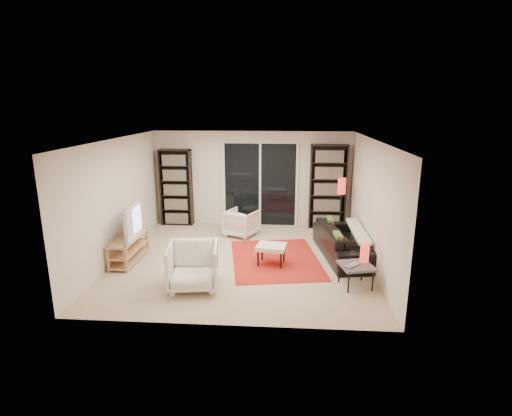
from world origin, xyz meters
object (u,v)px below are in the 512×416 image
object	(u,v)px
sofa	(344,242)
floor_lamp	(341,192)
tv_stand	(129,248)
armchair_front	(193,266)
bookshelf_left	(176,187)
side_table	(356,267)
ottoman	(271,248)
bookshelf_right	(328,187)
armchair_back	(241,223)

from	to	relation	value
sofa	floor_lamp	world-z (taller)	floor_lamp
tv_stand	armchair_front	distance (m)	1.91
bookshelf_left	floor_lamp	world-z (taller)	bookshelf_left
bookshelf_left	armchair_front	world-z (taller)	bookshelf_left
tv_stand	sofa	bearing A→B (deg)	7.29
tv_stand	floor_lamp	bearing A→B (deg)	24.05
bookshelf_left	side_table	xyz separation A→B (m)	(4.01, -3.43, -0.62)
floor_lamp	tv_stand	bearing A→B (deg)	-155.95
sofa	side_table	xyz separation A→B (m)	(0.01, -1.42, 0.05)
bookshelf_left	ottoman	xyz separation A→B (m)	(2.54, -2.55, -0.63)
bookshelf_right	floor_lamp	size ratio (longest dim) A/B	1.52
armchair_back	armchair_front	xyz separation A→B (m)	(-0.51, -2.84, 0.07)
floor_lamp	armchair_front	bearing A→B (deg)	-132.95
armchair_front	side_table	world-z (taller)	armchair_front
tv_stand	ottoman	bearing A→B (deg)	0.14
armchair_back	sofa	bearing A→B (deg)	176.27
tv_stand	sofa	xyz separation A→B (m)	(4.31, 0.55, 0.05)
armchair_back	floor_lamp	xyz separation A→B (m)	(2.34, 0.23, 0.74)
armchair_back	floor_lamp	size ratio (longest dim) A/B	0.50
ottoman	bookshelf_left	bearing A→B (deg)	134.80
bookshelf_left	tv_stand	world-z (taller)	bookshelf_left
armchair_front	ottoman	size ratio (longest dim) A/B	1.37
sofa	floor_lamp	xyz separation A→B (m)	(0.10, 1.42, 0.74)
bookshelf_right	side_table	xyz separation A→B (m)	(0.16, -3.43, -0.69)
bookshelf_right	armchair_back	size ratio (longest dim) A/B	3.06
bookshelf_left	bookshelf_right	world-z (taller)	bookshelf_right
floor_lamp	bookshelf_right	bearing A→B (deg)	113.36
bookshelf_right	ottoman	distance (m)	2.96
tv_stand	side_table	distance (m)	4.41
sofa	ottoman	distance (m)	1.57
ottoman	floor_lamp	size ratio (longest dim) A/B	0.45
ottoman	floor_lamp	distance (m)	2.61
sofa	armchair_front	xyz separation A→B (m)	(-2.76, -1.65, 0.08)
armchair_back	side_table	size ratio (longest dim) A/B	1.06
armchair_front	floor_lamp	size ratio (longest dim) A/B	0.62
sofa	armchair_back	distance (m)	2.54
bookshelf_left	armchair_front	xyz separation A→B (m)	(1.25, -3.66, -0.59)
tv_stand	armchair_front	bearing A→B (deg)	-35.31
bookshelf_right	floor_lamp	xyz separation A→B (m)	(0.26, -0.59, 0.00)
armchair_back	armchair_front	world-z (taller)	armchair_front
side_table	floor_lamp	xyz separation A→B (m)	(0.09, 2.84, 0.69)
ottoman	side_table	distance (m)	1.72
tv_stand	side_table	world-z (taller)	tv_stand
bookshelf_left	ottoman	size ratio (longest dim) A/B	3.14
bookshelf_right	tv_stand	world-z (taller)	bookshelf_right
armchair_front	armchair_back	bearing A→B (deg)	71.78
ottoman	armchair_back	bearing A→B (deg)	114.11
sofa	armchair_front	distance (m)	3.21
ottoman	tv_stand	bearing A→B (deg)	-179.86
armchair_front	floor_lamp	bearing A→B (deg)	39.07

